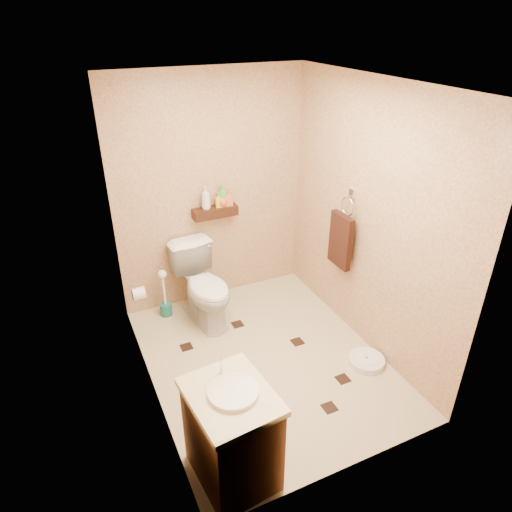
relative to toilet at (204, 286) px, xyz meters
name	(u,v)px	position (x,y,z in m)	size (l,w,h in m)	color
ground	(264,360)	(0.27, -0.83, -0.40)	(2.50, 2.50, 0.00)	#C6B791
wall_back	(212,193)	(0.27, 0.42, 0.80)	(2.00, 0.04, 2.40)	tan
wall_front	(361,333)	(0.27, -2.08, 0.80)	(2.00, 0.04, 2.40)	tan
wall_left	(140,270)	(-0.73, -0.83, 0.80)	(0.04, 2.50, 2.40)	tan
wall_right	(368,222)	(1.27, -0.83, 0.80)	(0.04, 2.50, 2.40)	tan
ceiling	(267,83)	(0.27, -0.83, 2.00)	(2.00, 2.50, 0.02)	white
wall_shelf	(215,212)	(0.27, 0.34, 0.62)	(0.46, 0.14, 0.10)	#391A0F
floor_accents	(270,361)	(0.31, -0.87, -0.39)	(1.22, 1.44, 0.01)	black
toilet	(204,286)	(0.00, 0.00, 0.00)	(0.44, 0.78, 0.79)	white
vanity	(232,434)	(-0.43, -1.78, -0.01)	(0.56, 0.65, 0.86)	brown
bathroom_scale	(366,361)	(1.09, -1.26, -0.36)	(0.39, 0.39, 0.07)	white
toilet_brush	(165,300)	(-0.36, 0.24, -0.21)	(0.12, 0.12, 0.54)	#1A6B5E
towel_ring	(341,238)	(1.18, -0.58, 0.55)	(0.12, 0.30, 0.76)	silver
toilet_paper	(139,293)	(-0.67, -0.18, 0.20)	(0.12, 0.11, 0.12)	white
bottle_a	(206,198)	(0.18, 0.34, 0.79)	(0.09, 0.09, 0.23)	silver
bottle_b	(219,200)	(0.31, 0.34, 0.75)	(0.07, 0.07, 0.15)	gold
bottle_c	(222,200)	(0.35, 0.34, 0.75)	(0.11, 0.11, 0.14)	#F3431C
bottle_d	(223,195)	(0.36, 0.34, 0.79)	(0.09, 0.09, 0.23)	green
bottle_e	(228,197)	(0.41, 0.34, 0.77)	(0.08, 0.08, 0.18)	#CE6144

